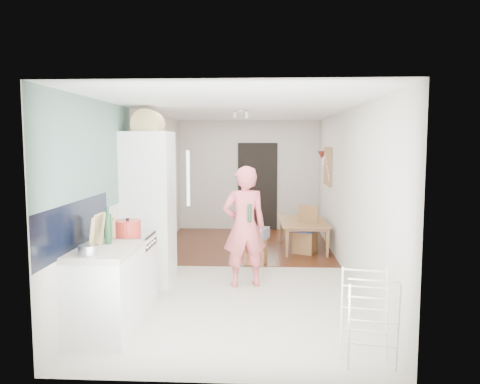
# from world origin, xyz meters

# --- Properties ---
(room_shell) EXTENTS (3.20, 7.00, 2.50)m
(room_shell) POSITION_xyz_m (0.00, 0.00, 1.25)
(room_shell) COLOR beige
(room_shell) RESTS_ON ground
(floor) EXTENTS (3.20, 7.00, 0.01)m
(floor) POSITION_xyz_m (0.00, 0.00, 0.00)
(floor) COLOR beige
(floor) RESTS_ON ground
(wood_floor_overlay) EXTENTS (3.20, 3.30, 0.01)m
(wood_floor_overlay) POSITION_xyz_m (0.00, 1.85, 0.01)
(wood_floor_overlay) COLOR #572812
(wood_floor_overlay) RESTS_ON room_shell
(sage_wall_panel) EXTENTS (0.02, 3.00, 1.30)m
(sage_wall_panel) POSITION_xyz_m (-1.59, -2.00, 1.85)
(sage_wall_panel) COLOR slate
(sage_wall_panel) RESTS_ON room_shell
(tile_splashback) EXTENTS (0.02, 1.90, 0.50)m
(tile_splashback) POSITION_xyz_m (-1.59, -2.55, 1.15)
(tile_splashback) COLOR black
(tile_splashback) RESTS_ON room_shell
(doorway_recess) EXTENTS (0.90, 0.04, 2.00)m
(doorway_recess) POSITION_xyz_m (0.20, 3.48, 1.00)
(doorway_recess) COLOR black
(doorway_recess) RESTS_ON room_shell
(base_cabinet) EXTENTS (0.60, 0.90, 0.86)m
(base_cabinet) POSITION_xyz_m (-1.30, -2.55, 0.43)
(base_cabinet) COLOR white
(base_cabinet) RESTS_ON room_shell
(worktop) EXTENTS (0.62, 0.92, 0.06)m
(worktop) POSITION_xyz_m (-1.30, -2.55, 0.89)
(worktop) COLOR beige
(worktop) RESTS_ON room_shell
(range_cooker) EXTENTS (0.60, 0.60, 0.88)m
(range_cooker) POSITION_xyz_m (-1.30, -1.80, 0.44)
(range_cooker) COLOR white
(range_cooker) RESTS_ON room_shell
(cooker_top) EXTENTS (0.60, 0.60, 0.04)m
(cooker_top) POSITION_xyz_m (-1.30, -1.80, 0.90)
(cooker_top) COLOR #BAB9BC
(cooker_top) RESTS_ON room_shell
(fridge_housing) EXTENTS (0.66, 0.66, 2.15)m
(fridge_housing) POSITION_xyz_m (-1.27, -0.78, 1.07)
(fridge_housing) COLOR white
(fridge_housing) RESTS_ON room_shell
(fridge_door) EXTENTS (0.14, 0.56, 0.70)m
(fridge_door) POSITION_xyz_m (-0.66, -1.08, 1.55)
(fridge_door) COLOR white
(fridge_door) RESTS_ON room_shell
(fridge_interior) EXTENTS (0.02, 0.52, 0.66)m
(fridge_interior) POSITION_xyz_m (-0.96, -0.78, 1.55)
(fridge_interior) COLOR white
(fridge_interior) RESTS_ON room_shell
(pinboard) EXTENTS (0.03, 0.90, 0.70)m
(pinboard) POSITION_xyz_m (1.58, 1.90, 1.55)
(pinboard) COLOR tan
(pinboard) RESTS_ON room_shell
(pinboard_frame) EXTENTS (0.00, 0.94, 0.74)m
(pinboard_frame) POSITION_xyz_m (1.57, 1.90, 1.55)
(pinboard_frame) COLOR #915D3F
(pinboard_frame) RESTS_ON room_shell
(wall_sconce) EXTENTS (0.18, 0.18, 0.16)m
(wall_sconce) POSITION_xyz_m (1.54, 2.55, 1.75)
(wall_sconce) COLOR maroon
(wall_sconce) RESTS_ON room_shell
(person) EXTENTS (0.82, 0.65, 1.99)m
(person) POSITION_xyz_m (0.08, -0.80, 0.99)
(person) COLOR #E25F64
(person) RESTS_ON floor
(dining_table) EXTENTS (0.77, 1.33, 0.46)m
(dining_table) POSITION_xyz_m (1.11, 1.54, 0.23)
(dining_table) COLOR #915D3F
(dining_table) RESTS_ON floor
(dining_chair) EXTENTS (0.47, 0.47, 0.86)m
(dining_chair) POSITION_xyz_m (1.09, 1.18, 0.43)
(dining_chair) COLOR #915D3F
(dining_chair) RESTS_ON floor
(stool) EXTENTS (0.38, 0.38, 0.42)m
(stool) POSITION_xyz_m (0.22, 0.37, 0.21)
(stool) COLOR #915D3F
(stool) RESTS_ON floor
(grey_drape) EXTENTS (0.51, 0.51, 0.18)m
(grey_drape) POSITION_xyz_m (0.20, 0.38, 0.52)
(grey_drape) COLOR slate
(grey_drape) RESTS_ON stool
(drying_rack) EXTENTS (0.51, 0.47, 0.85)m
(drying_rack) POSITION_xyz_m (1.29, -3.11, 0.43)
(drying_rack) COLOR white
(drying_rack) RESTS_ON floor
(bread_bin) EXTENTS (0.42, 0.40, 0.22)m
(bread_bin) POSITION_xyz_m (-1.24, -0.82, 2.26)
(bread_bin) COLOR tan
(bread_bin) RESTS_ON fridge_housing
(red_casserole) EXTENTS (0.34, 0.34, 0.18)m
(red_casserole) POSITION_xyz_m (-1.24, -1.91, 1.01)
(red_casserole) COLOR red
(red_casserole) RESTS_ON cooker_top
(steel_pan) EXTENTS (0.23, 0.23, 0.10)m
(steel_pan) POSITION_xyz_m (-1.35, -2.85, 0.97)
(steel_pan) COLOR #BAB9BC
(steel_pan) RESTS_ON worktop
(held_bottle) EXTENTS (0.05, 0.05, 0.25)m
(held_bottle) POSITION_xyz_m (0.15, -0.91, 1.05)
(held_bottle) COLOR #1C4125
(held_bottle) RESTS_ON person
(bottle_a) EXTENTS (0.08, 0.08, 0.32)m
(bottle_a) POSITION_xyz_m (-1.32, -2.35, 1.08)
(bottle_a) COLOR #1C4125
(bottle_a) RESTS_ON worktop
(bottle_b) EXTENTS (0.06, 0.06, 0.25)m
(bottle_b) POSITION_xyz_m (-1.44, -2.34, 1.05)
(bottle_b) COLOR #1C4125
(bottle_b) RESTS_ON worktop
(bottle_c) EXTENTS (0.10, 0.10, 0.20)m
(bottle_c) POSITION_xyz_m (-1.41, -2.40, 1.02)
(bottle_c) COLOR silver
(bottle_c) RESTS_ON worktop
(pepper_mill_front) EXTENTS (0.05, 0.05, 0.19)m
(pepper_mill_front) POSITION_xyz_m (-1.41, -2.02, 1.02)
(pepper_mill_front) COLOR tan
(pepper_mill_front) RESTS_ON worktop
(pepper_mill_back) EXTENTS (0.07, 0.07, 0.21)m
(pepper_mill_back) POSITION_xyz_m (-1.37, -2.02, 1.02)
(pepper_mill_back) COLOR tan
(pepper_mill_back) RESTS_ON worktop
(chopping_boards) EXTENTS (0.05, 0.27, 0.36)m
(chopping_boards) POSITION_xyz_m (-1.36, -2.57, 1.10)
(chopping_boards) COLOR tan
(chopping_boards) RESTS_ON worktop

